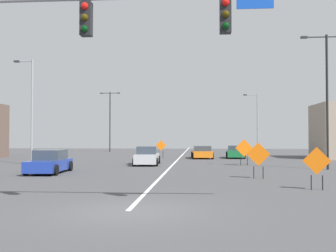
# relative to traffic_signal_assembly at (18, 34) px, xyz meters

# --- Properties ---
(ground) EXTENTS (128.46, 128.46, 0.00)m
(ground) POSITION_rel_traffic_signal_assembly_xyz_m (3.47, 0.02, -5.44)
(ground) COLOR #444447
(road_centre_stripe) EXTENTS (0.16, 71.37, 0.01)m
(road_centre_stripe) POSITION_rel_traffic_signal_assembly_xyz_m (3.47, 35.70, -5.44)
(road_centre_stripe) COLOR white
(road_centre_stripe) RESTS_ON ground
(traffic_signal_assembly) EXTENTS (17.12, 0.44, 6.85)m
(traffic_signal_assembly) POSITION_rel_traffic_signal_assembly_xyz_m (0.00, 0.00, 0.00)
(traffic_signal_assembly) COLOR gray
(traffic_signal_assembly) RESTS_ON ground
(street_lamp_near_right) EXTENTS (3.01, 0.24, 8.96)m
(street_lamp_near_right) POSITION_rel_traffic_signal_assembly_xyz_m (-7.81, 47.36, -0.23)
(street_lamp_near_right) COLOR black
(street_lamp_near_right) RESTS_ON ground
(street_lamp_mid_left) EXTENTS (3.48, 0.24, 9.28)m
(street_lamp_mid_left) POSITION_rel_traffic_signal_assembly_xyz_m (14.37, 16.28, -0.03)
(street_lamp_mid_left) COLOR black
(street_lamp_mid_left) RESTS_ON ground
(street_lamp_far_right) EXTENTS (1.91, 0.24, 7.96)m
(street_lamp_far_right) POSITION_rel_traffic_signal_assembly_xyz_m (13.13, 41.92, -1.04)
(street_lamp_far_right) COLOR gray
(street_lamp_far_right) RESTS_ON ground
(street_lamp_near_left) EXTENTS (1.61, 0.24, 8.48)m
(street_lamp_near_left) POSITION_rel_traffic_signal_assembly_xyz_m (-7.90, 19.22, -0.80)
(street_lamp_near_left) COLOR gray
(street_lamp_near_left) RESTS_ON ground
(construction_sign_median_near) EXTENTS (1.09, 0.21, 1.88)m
(construction_sign_median_near) POSITION_rel_traffic_signal_assembly_xyz_m (1.55, 30.18, -4.24)
(construction_sign_median_near) COLOR orange
(construction_sign_median_near) RESTS_ON ground
(construction_sign_left_shoulder) EXTENTS (1.26, 0.13, 1.93)m
(construction_sign_left_shoulder) POSITION_rel_traffic_signal_assembly_xyz_m (8.77, 9.92, -4.23)
(construction_sign_left_shoulder) COLOR orange
(construction_sign_left_shoulder) RESTS_ON ground
(construction_sign_right_lane) EXTENTS (1.17, 0.17, 1.81)m
(construction_sign_right_lane) POSITION_rel_traffic_signal_assembly_xyz_m (10.56, 5.40, -4.31)
(construction_sign_right_lane) COLOR orange
(construction_sign_right_lane) RESTS_ON ground
(construction_sign_left_lane) EXTENTS (1.36, 0.24, 2.05)m
(construction_sign_left_lane) POSITION_rel_traffic_signal_assembly_xyz_m (9.07, 19.65, -4.15)
(construction_sign_left_lane) COLOR orange
(construction_sign_left_lane) RESTS_ON ground
(car_blue_far) EXTENTS (2.18, 4.58, 1.43)m
(car_blue_far) POSITION_rel_traffic_signal_assembly_xyz_m (-3.64, 12.25, -4.78)
(car_blue_far) COLOR #1E389E
(car_blue_far) RESTS_ON ground
(car_silver_approaching) EXTENTS (2.11, 4.56, 1.48)m
(car_silver_approaching) POSITION_rel_traffic_signal_assembly_xyz_m (1.42, 20.02, -4.76)
(car_silver_approaching) COLOR #B7BABF
(car_silver_approaching) RESTS_ON ground
(car_green_mid) EXTENTS (2.10, 4.26, 1.33)m
(car_green_mid) POSITION_rel_traffic_signal_assembly_xyz_m (9.37, 30.77, -4.80)
(car_green_mid) COLOR #196B38
(car_green_mid) RESTS_ON ground
(car_orange_passing) EXTENTS (2.35, 4.56, 1.30)m
(car_orange_passing) POSITION_rel_traffic_signal_assembly_xyz_m (5.86, 30.01, -4.82)
(car_orange_passing) COLOR orange
(car_orange_passing) RESTS_ON ground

